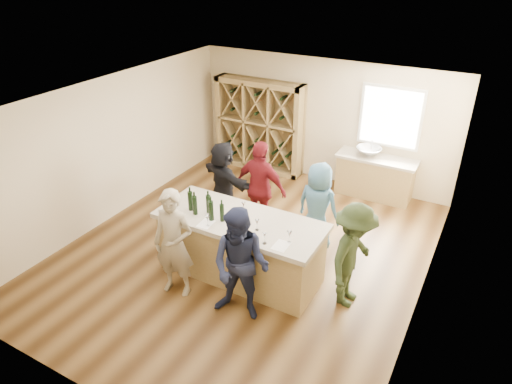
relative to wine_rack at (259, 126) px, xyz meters
The scene contains 35 objects.
floor 3.78m from the wine_rack, 65.36° to the right, with size 6.00×7.00×0.10m, color #55391B.
ceiling 4.00m from the wine_rack, 65.36° to the right, with size 6.00×7.00×0.10m, color white.
wall_back 1.56m from the wine_rack, 10.57° to the left, with size 6.00×0.10×2.80m, color beige.
wall_front 6.99m from the wine_rack, 77.60° to the right, with size 6.00×0.10×2.80m, color beige.
wall_left 3.63m from the wine_rack, 115.36° to the right, with size 0.10×7.00×2.80m, color beige.
wall_right 5.61m from the wine_rack, 35.70° to the right, with size 0.10×7.00×2.80m, color beige.
window_frame 3.08m from the wine_rack, ahead, with size 1.30×0.06×1.30m, color white.
window_pane 3.07m from the wine_rack, ahead, with size 1.18×0.01×1.18m, color white.
wine_rack is the anchor object (origin of this frame).
back_counter_base 2.98m from the wine_rack, ahead, with size 1.60×0.58×0.86m, color olive.
back_counter_top 2.91m from the wine_rack, ahead, with size 1.70×0.62×0.06m, color #ADA28E.
sink 2.70m from the wine_rack, ahead, with size 0.54×0.54×0.19m, color silver.
faucet 2.70m from the wine_rack, ahead, with size 0.02×0.02×0.30m, color silver.
tasting_counter_base 4.28m from the wine_rack, 65.64° to the right, with size 2.60×1.00×1.00m, color olive.
tasting_counter_top 4.24m from the wine_rack, 65.64° to the right, with size 2.72×1.12×0.08m, color #ADA28E.
wine_bottle_a 4.11m from the wine_rack, 77.26° to the right, with size 0.08×0.08×0.33m, color black.
wine_bottle_b 4.22m from the wine_rack, 75.63° to the right, with size 0.08×0.08×0.32m, color black.
wine_bottle_c 4.12m from the wine_rack, 72.95° to the right, with size 0.08×0.08×0.31m, color black.
wine_bottle_d 4.33m from the wine_rack, 71.51° to the right, with size 0.08×0.08×0.33m, color black.
wine_bottle_e 4.33m from the wine_rack, 69.22° to the right, with size 0.07×0.07×0.29m, color black.
wine_glass_a 4.51m from the wine_rack, 71.62° to the right, with size 0.06×0.06×0.17m, color white.
wine_glass_b 4.75m from the wine_rack, 66.12° to the right, with size 0.07×0.07×0.19m, color white.
wine_glass_c 4.91m from the wine_rack, 60.64° to the right, with size 0.06×0.06×0.16m, color white.
wine_glass_d 4.55m from the wine_rack, 61.95° to the right, with size 0.07×0.07×0.18m, color white.
wine_glass_e 4.90m from the wine_rack, 56.46° to the right, with size 0.07×0.07×0.20m, color white.
tasting_menu_a 4.46m from the wine_rack, 72.22° to the right, with size 0.20×0.27×0.00m, color white.
tasting_menu_b 4.66m from the wine_rack, 65.39° to the right, with size 0.20×0.27×0.00m, color white.
tasting_menu_c 4.98m from the wine_rack, 57.91° to the right, with size 0.21×0.28×0.00m, color white.
person_near_left 4.84m from the wine_rack, 77.06° to the right, with size 0.65×0.48×1.79m, color gray.
person_near_right 5.20m from the wine_rack, 64.41° to the right, with size 0.87×0.48×1.79m, color #191E38.
person_server 5.09m from the wine_rack, 45.79° to the right, with size 1.10×0.51×1.71m, color #263319.
person_far_mid 2.87m from the wine_rack, 60.97° to the right, with size 1.07×0.55×1.83m, color #590F14.
person_far_right 3.56m from the wine_rack, 44.61° to the right, with size 0.81×0.52×1.65m, color #335972.
person_far_left 2.51m from the wine_rack, 77.70° to the right, with size 1.52×0.55×1.64m, color black.
wine_glass_f 4.04m from the wine_rack, 65.11° to the right, with size 0.07×0.07×0.18m, color white.
Camera 1 is at (3.44, -5.85, 4.84)m, focal length 32.00 mm.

